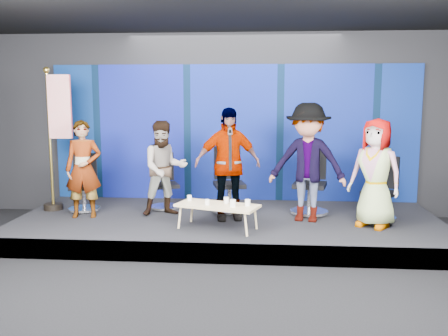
{
  "coord_description": "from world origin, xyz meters",
  "views": [
    {
      "loc": [
        0.59,
        -5.64,
        2.36
      ],
      "look_at": [
        -0.06,
        2.4,
        1.15
      ],
      "focal_mm": 40.0,
      "sensor_mm": 36.0,
      "label": 1
    }
  ],
  "objects": [
    {
      "name": "panelist_a",
      "position": [
        -2.4,
        2.32,
        1.11
      ],
      "size": [
        0.65,
        0.48,
        1.62
      ],
      "primitive_type": "imported",
      "rotation": [
        0.0,
        0.0,
        0.17
      ],
      "color": "black",
      "rests_on": "riser"
    },
    {
      "name": "ground",
      "position": [
        0.0,
        0.0,
        0.0
      ],
      "size": [
        10.0,
        10.0,
        0.0
      ],
      "primitive_type": "plane",
      "color": "black",
      "rests_on": "ground"
    },
    {
      "name": "chair_e",
      "position": [
        2.51,
        2.55,
        0.64
      ],
      "size": [
        0.82,
        0.82,
        1.04
      ],
      "rotation": [
        0.0,
        0.0,
        -0.63
      ],
      "color": "silver",
      "rests_on": "riser"
    },
    {
      "name": "chair_a",
      "position": [
        -2.57,
        2.79,
        0.63
      ],
      "size": [
        0.65,
        0.65,
        1.0
      ],
      "rotation": [
        0.0,
        0.0,
        0.17
      ],
      "color": "silver",
      "rests_on": "riser"
    },
    {
      "name": "flag_stand",
      "position": [
        -3.03,
        2.79,
        1.63
      ],
      "size": [
        0.58,
        0.33,
        2.51
      ],
      "rotation": [
        0.0,
        0.0,
        0.04
      ],
      "color": "black",
      "rests_on": "riser"
    },
    {
      "name": "mug_a",
      "position": [
        -0.57,
        1.99,
        0.72
      ],
      "size": [
        0.07,
        0.07,
        0.08
      ],
      "primitive_type": "cylinder",
      "color": "silver",
      "rests_on": "coffee_table"
    },
    {
      "name": "room_walls",
      "position": [
        0.0,
        0.0,
        2.43
      ],
      "size": [
        10.02,
        8.02,
        3.51
      ],
      "color": "black",
      "rests_on": "ground"
    },
    {
      "name": "chair_d",
      "position": [
        1.39,
        2.88,
        0.69
      ],
      "size": [
        0.79,
        0.79,
        1.18
      ],
      "rotation": [
        0.0,
        0.0,
        -0.22
      ],
      "color": "silver",
      "rests_on": "riser"
    },
    {
      "name": "panelist_e",
      "position": [
        2.31,
        2.09,
        1.14
      ],
      "size": [
        0.98,
        0.92,
        1.68
      ],
      "primitive_type": "imported",
      "rotation": [
        0.0,
        0.0,
        -0.63
      ],
      "color": "black",
      "rests_on": "riser"
    },
    {
      "name": "chair_c",
      "position": [
        -0.01,
        2.89,
        0.67
      ],
      "size": [
        0.77,
        0.77,
        1.13
      ],
      "rotation": [
        0.0,
        0.0,
        0.24
      ],
      "color": "silver",
      "rests_on": "riser"
    },
    {
      "name": "mug_d",
      "position": [
        0.14,
        1.61,
        0.74
      ],
      "size": [
        0.09,
        0.09,
        0.11
      ],
      "primitive_type": "cylinder",
      "color": "silver",
      "rests_on": "coffee_table"
    },
    {
      "name": "mug_e",
      "position": [
        0.35,
        1.69,
        0.73
      ],
      "size": [
        0.08,
        0.08,
        0.1
      ],
      "primitive_type": "cylinder",
      "color": "silver",
      "rests_on": "coffee_table"
    },
    {
      "name": "panelist_d",
      "position": [
        1.29,
        2.38,
        1.26
      ],
      "size": [
        1.36,
        0.96,
        1.91
      ],
      "primitive_type": "imported",
      "rotation": [
        0.0,
        0.0,
        -0.22
      ],
      "color": "black",
      "rests_on": "riser"
    },
    {
      "name": "panelist_b",
      "position": [
        -1.08,
        2.58,
        1.1
      ],
      "size": [
        0.95,
        0.86,
        1.61
      ],
      "primitive_type": "imported",
      "rotation": [
        0.0,
        0.0,
        0.39
      ],
      "color": "black",
      "rests_on": "riser"
    },
    {
      "name": "coffee_table",
      "position": [
        -0.11,
        1.75,
        0.65
      ],
      "size": [
        1.34,
        0.9,
        0.38
      ],
      "rotation": [
        0.0,
        0.0,
        -0.33
      ],
      "color": "tan",
      "rests_on": "riser"
    },
    {
      "name": "mug_b",
      "position": [
        -0.26,
        1.7,
        0.73
      ],
      "size": [
        0.07,
        0.07,
        0.09
      ],
      "primitive_type": "cylinder",
      "color": "silver",
      "rests_on": "coffee_table"
    },
    {
      "name": "chair_b",
      "position": [
        -1.19,
        3.07,
        0.63
      ],
      "size": [
        0.73,
        0.73,
        0.99
      ],
      "rotation": [
        0.0,
        0.0,
        0.39
      ],
      "color": "silver",
      "rests_on": "riser"
    },
    {
      "name": "backdrop",
      "position": [
        0.0,
        3.95,
        1.6
      ],
      "size": [
        7.0,
        0.08,
        2.6
      ],
      "primitive_type": "cube",
      "color": "navy",
      "rests_on": "riser"
    },
    {
      "name": "panelist_c",
      "position": [
        0.0,
        2.38,
        1.22
      ],
      "size": [
        1.15,
        0.69,
        1.84
      ],
      "primitive_type": "imported",
      "rotation": [
        0.0,
        0.0,
        0.24
      ],
      "color": "black",
      "rests_on": "riser"
    },
    {
      "name": "mug_c",
      "position": [
        0.02,
        1.85,
        0.73
      ],
      "size": [
        0.08,
        0.08,
        0.09
      ],
      "primitive_type": "cylinder",
      "color": "silver",
      "rests_on": "coffee_table"
    },
    {
      "name": "riser",
      "position": [
        0.0,
        2.5,
        0.15
      ],
      "size": [
        7.0,
        3.0,
        0.3
      ],
      "primitive_type": "cube",
      "color": "black",
      "rests_on": "ground"
    }
  ]
}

